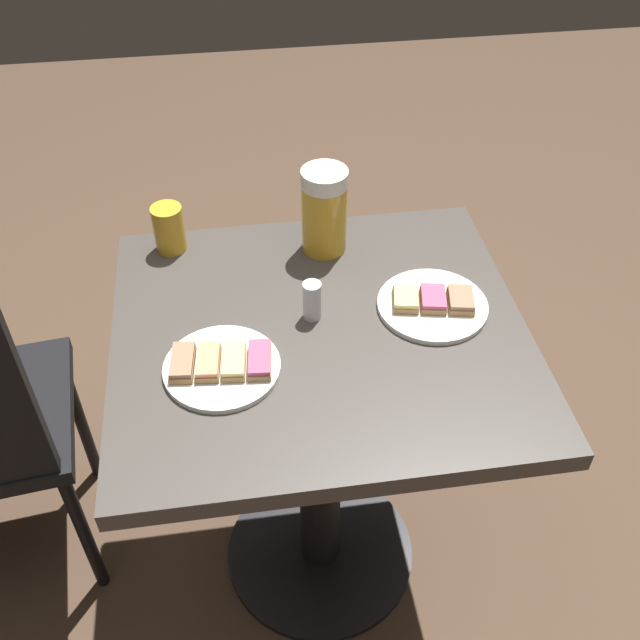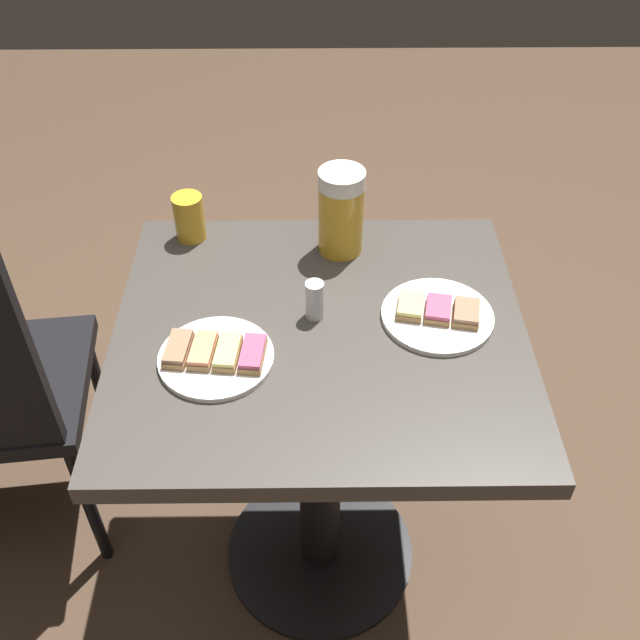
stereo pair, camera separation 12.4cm
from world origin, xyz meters
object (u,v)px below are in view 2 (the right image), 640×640
Objects in this scene: plate_far at (438,314)px; salt_shaker at (315,300)px; beer_glass_small at (189,217)px; beer_mug at (341,210)px; plate_near at (216,355)px.

salt_shaker reaches higher than plate_far.
plate_far is at bearing 177.84° from salt_shaker.
salt_shaker is at bearing 135.84° from beer_glass_small.
plate_far is 1.14× the size of beer_mug.
beer_mug is 1.84× the size of beer_glass_small.
beer_mug reaches higher than plate_far.
plate_far is at bearing -165.43° from plate_near.
plate_far is at bearing 151.89° from beer_glass_small.
beer_mug reaches higher than plate_near.
beer_glass_small is 0.34m from salt_shaker.
beer_glass_small reaches higher than salt_shaker.
beer_glass_small reaches higher than plate_near.
salt_shaker is at bearing -146.91° from plate_near.
beer_mug is 2.33× the size of salt_shaker.
beer_mug is 0.21m from salt_shaker.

